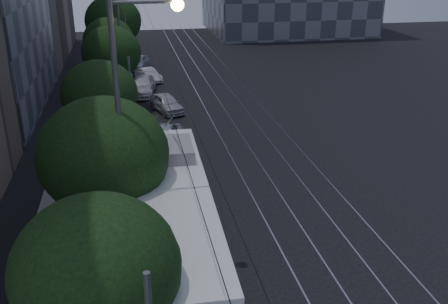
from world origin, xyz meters
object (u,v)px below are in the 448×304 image
object	(u,v)px
trolleybus	(174,225)
car_white_b	(142,86)
car_white_d	(138,62)
car_white_c	(148,75)
car_white_a	(167,103)
pickup_silver	(160,144)
streetlamp_far	(125,30)
streetlamp_near	(131,113)

from	to	relation	value
trolleybus	car_white_b	bearing A→B (deg)	91.98
car_white_d	car_white_c	bearing A→B (deg)	-67.98
car_white_a	car_white_d	world-z (taller)	car_white_d
car_white_b	car_white_c	size ratio (longest dim) A/B	1.38
trolleybus	car_white_c	distance (m)	29.62
car_white_c	car_white_d	distance (m)	5.30
pickup_silver	car_white_a	xyz separation A→B (m)	(1.12, 8.85, -0.17)
car_white_a	car_white_b	world-z (taller)	car_white_b
car_white_c	streetlamp_far	distance (m)	8.90
car_white_b	car_white_d	size ratio (longest dim) A/B	1.22
car_white_b	streetlamp_near	world-z (taller)	streetlamp_near
car_white_a	car_white_c	world-z (taller)	car_white_a
pickup_silver	car_white_d	size ratio (longest dim) A/B	1.46
trolleybus	car_white_b	xyz separation A→B (m)	(-0.20, 25.30, -1.09)
car_white_b	car_white_c	bearing A→B (deg)	88.46
car_white_a	streetlamp_near	size ratio (longest dim) A/B	0.38
pickup_silver	streetlamp_far	world-z (taller)	streetlamp_far
car_white_b	trolleybus	bearing A→B (deg)	-81.26
car_white_c	streetlamp_far	size ratio (longest dim) A/B	0.38
trolleybus	car_white_d	xyz separation A→B (m)	(-0.20, 34.83, -1.12)
car_white_d	streetlamp_near	bearing A→B (deg)	-77.83
car_white_b	streetlamp_near	size ratio (longest dim) A/B	0.48
pickup_silver	car_white_c	bearing A→B (deg)	96.78
trolleybus	car_white_c	size ratio (longest dim) A/B	3.65
streetlamp_near	car_white_c	bearing A→B (deg)	86.43
car_white_a	car_white_d	distance (m)	15.00
streetlamp_far	trolleybus	bearing A→B (deg)	-86.73
car_white_c	streetlamp_near	xyz separation A→B (m)	(-1.82, -29.21, 5.61)
car_white_b	car_white_c	world-z (taller)	car_white_b
pickup_silver	trolleybus	bearing A→B (deg)	-83.82
pickup_silver	car_white_b	bearing A→B (deg)	99.52
pickup_silver	car_white_b	size ratio (longest dim) A/B	1.20
trolleybus	car_white_d	bearing A→B (deg)	91.85
car_white_d	trolleybus	bearing A→B (deg)	-75.71
car_white_b	car_white_d	xyz separation A→B (m)	(0.00, 9.53, -0.03)
trolleybus	streetlamp_far	world-z (taller)	streetlamp_far
car_white_a	pickup_silver	bearing A→B (deg)	-114.27
car_white_b	car_white_d	world-z (taller)	car_white_b
car_white_c	streetlamp_near	size ratio (longest dim) A/B	0.35
car_white_c	car_white_b	bearing A→B (deg)	-122.38
car_white_c	streetlamp_near	distance (m)	29.80
pickup_silver	streetlamp_near	world-z (taller)	streetlamp_near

